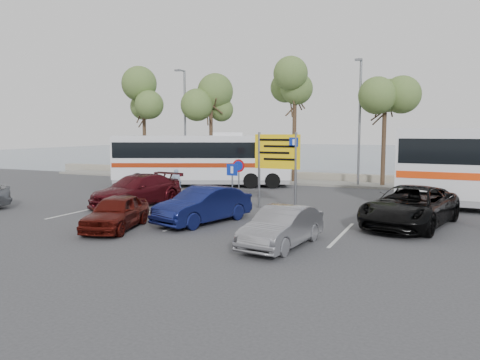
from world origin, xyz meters
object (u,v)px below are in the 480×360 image
at_px(suv_black, 410,206).
at_px(street_lamp_left, 184,118).
at_px(car_red, 116,212).
at_px(pedestrian_near, 176,183).
at_px(coach_bus_left, 202,161).
at_px(car_blue, 203,205).
at_px(car_maroon, 137,190).
at_px(car_silver_b, 282,227).
at_px(street_lamp_right, 359,116).
at_px(direction_sign, 277,157).

bearing_deg(suv_black, street_lamp_left, 158.22).
relative_size(street_lamp_left, car_red, 2.12).
bearing_deg(pedestrian_near, coach_bus_left, -101.15).
distance_m(coach_bus_left, car_blue, 12.42).
xyz_separation_m(coach_bus_left, car_maroon, (0.79, -8.28, -0.90)).
relative_size(car_blue, car_silver_b, 1.13).
bearing_deg(coach_bus_left, suv_black, -31.52).
bearing_deg(street_lamp_right, car_silver_b, -88.32).
xyz_separation_m(car_blue, suv_black, (7.60, 2.61, 0.05)).
distance_m(street_lamp_left, car_red, 18.82).
bearing_deg(direction_sign, car_maroon, -165.81).
bearing_deg(suv_black, car_blue, -147.55).
bearing_deg(car_maroon, car_silver_b, -20.41).
distance_m(coach_bus_left, car_silver_b, 16.66).
bearing_deg(car_silver_b, direction_sign, 117.37).
bearing_deg(coach_bus_left, street_lamp_right, 21.48).
distance_m(car_blue, suv_black, 8.04).
distance_m(direction_sign, car_blue, 4.91).
height_order(street_lamp_right, pedestrian_near, street_lamp_right).
bearing_deg(car_silver_b, suv_black, 61.94).
bearing_deg(car_blue, suv_black, 35.04).
relative_size(coach_bus_left, car_red, 3.04).
relative_size(coach_bus_left, car_maroon, 2.22).
bearing_deg(car_silver_b, street_lamp_right, 98.62).
bearing_deg(car_maroon, pedestrian_near, 93.75).
height_order(direction_sign, suv_black, direction_sign).
bearing_deg(coach_bus_left, car_red, -75.24).
bearing_deg(direction_sign, street_lamp_right, 79.06).
distance_m(suv_black, pedestrian_near, 12.89).
bearing_deg(coach_bus_left, car_silver_b, -53.02).
xyz_separation_m(car_blue, car_silver_b, (4.10, -2.39, -0.09)).
xyz_separation_m(street_lamp_right, coach_bus_left, (-9.50, -3.74, -2.94)).
height_order(street_lamp_right, coach_bus_left, street_lamp_right).
distance_m(car_red, car_silver_b, 6.50).
relative_size(street_lamp_right, pedestrian_near, 5.13).
bearing_deg(pedestrian_near, car_blue, 106.44).
relative_size(car_blue, car_maroon, 0.84).
bearing_deg(car_red, car_blue, 29.85).
bearing_deg(street_lamp_left, suv_black, -35.26).
height_order(direction_sign, car_blue, direction_sign).
xyz_separation_m(suv_black, car_silver_b, (-3.50, -5.00, -0.14)).
distance_m(car_maroon, suv_black, 12.71).
height_order(street_lamp_left, direction_sign, street_lamp_left).
height_order(street_lamp_left, coach_bus_left, street_lamp_left).
height_order(coach_bus_left, suv_black, coach_bus_left).
height_order(suv_black, pedestrian_near, pedestrian_near).
bearing_deg(street_lamp_right, coach_bus_left, -158.52).
relative_size(street_lamp_left, suv_black, 1.44).
bearing_deg(car_maroon, coach_bus_left, 103.56).
height_order(car_silver_b, pedestrian_near, pedestrian_near).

